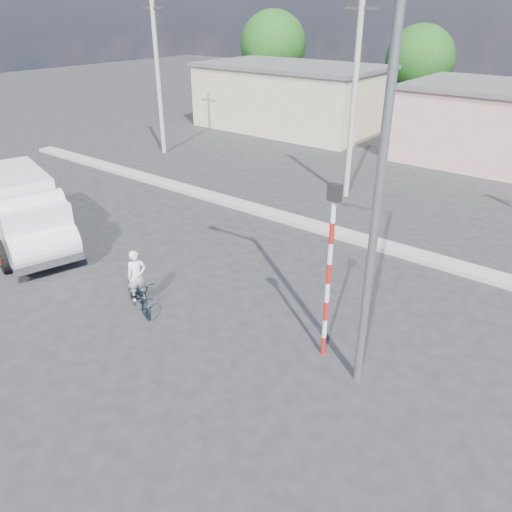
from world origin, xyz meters
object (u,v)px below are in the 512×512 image
Objects in this scene: truck at (22,211)px; streetlight at (373,167)px; traffic_pole at (330,260)px; cyclist at (138,285)px; bicycle at (139,293)px.

truck is 0.70× the size of streetlight.
truck is at bearing -174.01° from traffic_pole.
cyclist is 0.16× the size of streetlight.
truck reaches higher than bicycle.
truck is 6.31m from cyclist.
truck is 11.55m from traffic_pole.
cyclist is 0.34× the size of traffic_pole.
bicycle is 5.74m from traffic_pole.
streetlight reaches higher than cyclist.
bicycle is 0.43× the size of traffic_pole.
cyclist is 5.66m from traffic_pole.
bicycle is 7.64m from streetlight.
traffic_pole is (5.15, 1.41, 1.85)m from cyclist.
bicycle is 1.26× the size of cyclist.
bicycle is at bearing -169.64° from streetlight.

